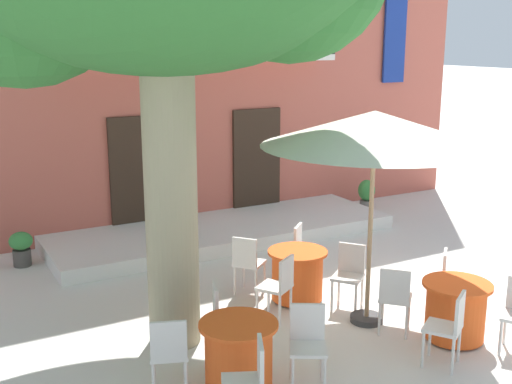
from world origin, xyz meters
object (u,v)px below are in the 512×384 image
(cafe_chair_front_1, at_px, (279,284))
(ground_planter_right, at_px, (366,194))
(cafe_chair_middle_2, at_px, (395,296))
(ground_planter_left, at_px, (21,247))
(cafe_chair_near_tree_1, at_px, (308,340))
(cafe_chair_front_3, at_px, (304,249))
(cafe_table_middle, at_px, (455,310))
(cafe_chair_front_2, at_px, (349,271))
(cafe_table_front, at_px, (297,275))
(cafe_chair_front_0, at_px, (247,261))
(cafe_chair_middle_1, at_px, (451,279))
(cafe_chair_near_tree_0, at_px, (250,378))
(cafe_chair_near_tree_3, at_px, (169,351))
(cafe_chair_middle_3, at_px, (449,324))
(cafe_chair_near_tree_2, at_px, (224,314))
(cafe_table_near_tree, at_px, (239,354))
(cafe_umbrella, at_px, (375,130))

(cafe_chair_front_1, xyz_separation_m, ground_planter_right, (4.61, 3.93, -0.14))
(cafe_chair_middle_2, xyz_separation_m, ground_planter_left, (-3.75, 5.00, -0.20))
(cafe_chair_near_tree_1, relative_size, cafe_chair_front_3, 1.00)
(cafe_table_middle, bearing_deg, cafe_chair_front_2, 110.57)
(cafe_table_front, bearing_deg, cafe_chair_front_0, 134.89)
(cafe_chair_middle_2, height_order, cafe_chair_front_2, same)
(cafe_table_middle, distance_m, ground_planter_right, 6.23)
(cafe_chair_front_3, bearing_deg, cafe_chair_middle_1, -62.15)
(cafe_chair_near_tree_0, height_order, cafe_chair_front_0, same)
(cafe_chair_near_tree_1, distance_m, cafe_chair_front_2, 2.24)
(cafe_chair_middle_2, bearing_deg, cafe_chair_front_3, 90.09)
(cafe_chair_near_tree_1, height_order, cafe_chair_middle_2, same)
(cafe_chair_near_tree_0, relative_size, cafe_chair_near_tree_3, 1.00)
(cafe_chair_middle_3, bearing_deg, cafe_chair_near_tree_1, 164.27)
(cafe_chair_near_tree_1, bearing_deg, cafe_chair_near_tree_2, 115.42)
(cafe_table_near_tree, distance_m, cafe_chair_front_3, 3.28)
(cafe_chair_near_tree_3, distance_m, ground_planter_right, 8.27)
(cafe_chair_middle_2, height_order, cafe_chair_front_1, same)
(cafe_chair_front_3, distance_m, ground_planter_left, 4.74)
(ground_planter_right, bearing_deg, cafe_chair_front_2, -131.13)
(cafe_chair_near_tree_3, distance_m, cafe_chair_middle_1, 4.15)
(cafe_table_near_tree, relative_size, cafe_chair_front_2, 0.95)
(cafe_chair_front_0, bearing_deg, cafe_chair_near_tree_1, -103.89)
(cafe_chair_near_tree_2, height_order, cafe_umbrella, cafe_umbrella)
(cafe_table_middle, height_order, cafe_chair_front_2, cafe_chair_front_2)
(cafe_chair_near_tree_3, height_order, cafe_chair_front_1, same)
(cafe_chair_front_3, distance_m, ground_planter_right, 4.56)
(cafe_chair_near_tree_0, distance_m, cafe_table_middle, 3.20)
(cafe_table_near_tree, xyz_separation_m, cafe_chair_front_2, (2.37, 1.17, 0.14))
(cafe_chair_front_2, bearing_deg, cafe_table_near_tree, -153.76)
(cafe_table_front, relative_size, cafe_chair_front_3, 0.95)
(cafe_chair_near_tree_0, bearing_deg, cafe_table_middle, 7.28)
(cafe_chair_near_tree_0, distance_m, cafe_chair_middle_1, 3.79)
(cafe_chair_middle_1, relative_size, cafe_chair_middle_2, 1.00)
(ground_planter_left, distance_m, ground_planter_right, 7.27)
(cafe_table_middle, relative_size, ground_planter_left, 1.47)
(cafe_chair_middle_1, relative_size, cafe_chair_front_3, 1.00)
(cafe_chair_front_1, relative_size, ground_planter_left, 1.55)
(ground_planter_right, bearing_deg, cafe_chair_near_tree_0, -136.09)
(cafe_chair_near_tree_2, bearing_deg, cafe_chair_front_0, 53.41)
(cafe_chair_middle_1, bearing_deg, cafe_chair_near_tree_2, 171.73)
(cafe_chair_near_tree_3, bearing_deg, cafe_chair_middle_2, -0.15)
(cafe_table_front, bearing_deg, cafe_chair_middle_2, -72.12)
(cafe_chair_middle_3, relative_size, cafe_table_front, 1.05)
(cafe_chair_middle_3, height_order, ground_planter_left, cafe_chair_middle_3)
(cafe_chair_middle_2, height_order, ground_planter_left, cafe_chair_middle_2)
(cafe_chair_middle_2, distance_m, cafe_umbrella, 2.13)
(cafe_table_middle, relative_size, cafe_umbrella, 0.30)
(cafe_table_near_tree, bearing_deg, cafe_chair_front_3, 44.32)
(cafe_chair_front_1, relative_size, cafe_chair_front_2, 1.00)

